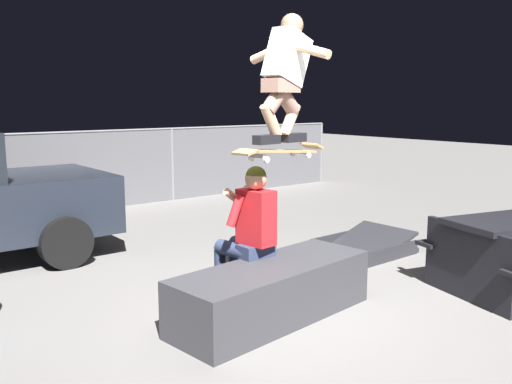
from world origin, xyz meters
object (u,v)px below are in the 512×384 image
skater_airborne (285,72)px  ledge_box_main (273,292)px  kicker_ramp (364,248)px  person_sitting_on_ledge (248,228)px  skateboard (280,151)px

skater_airborne → ledge_box_main: bearing=-148.4°
ledge_box_main → kicker_ramp: bearing=21.9°
ledge_box_main → kicker_ramp: ledge_box_main is taller
ledge_box_main → skater_airborne: (0.27, 0.17, 1.90)m
skater_airborne → kicker_ramp: bearing=20.5°
person_sitting_on_ledge → skater_airborne: skater_airborne is taller
skateboard → skater_airborne: size_ratio=0.93×
ledge_box_main → skater_airborne: skater_airborne is taller
person_sitting_on_ledge → skateboard: bearing=-52.4°
person_sitting_on_ledge → skater_airborne: size_ratio=1.18×
skater_airborne → kicker_ramp: (1.98, 0.74, -2.08)m
ledge_box_main → kicker_ramp: size_ratio=1.70×
person_sitting_on_ledge → skateboard: skateboard is taller
ledge_box_main → skateboard: skateboard is taller
skateboard → skater_airborne: 0.69m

